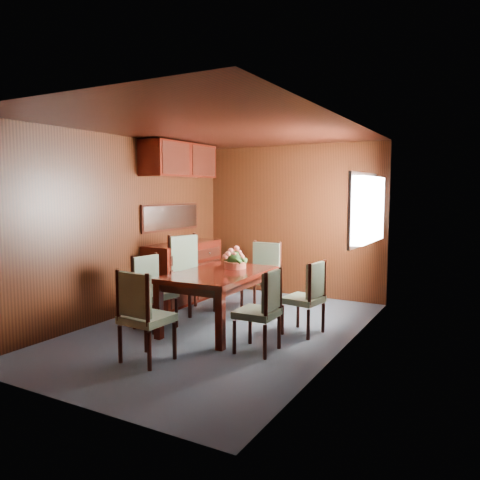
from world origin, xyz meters
The scene contains 11 objects.
ground centered at (0.00, 0.00, 0.00)m, with size 4.50×4.50×0.00m, color #353E49.
room_shell centered at (-0.10, 0.33, 1.63)m, with size 3.06×4.52×2.41m.
sideboard centered at (-1.25, 1.00, 0.45)m, with size 0.48×1.40×0.90m, color #360C06.
dining_table centered at (-0.04, 0.08, 0.60)m, with size 0.96×1.51×0.70m.
chair_left_near centered at (-0.80, -0.29, 0.50)m, with size 0.47×0.49×0.90m.
chair_left_far centered at (-0.86, 0.58, 0.60)m, with size 0.61×0.62×1.07m.
chair_right_near centered at (0.80, -0.44, 0.49)m, with size 0.41×0.43×0.88m.
chair_right_far centered at (0.99, 0.36, 0.49)m, with size 0.45×0.47×0.87m.
chair_head centered at (-0.09, -1.29, 0.51)m, with size 0.46×0.44×0.93m.
chair_foot centered at (0.01, 1.17, 0.53)m, with size 0.46×0.45×0.96m.
flower_centerpiece centered at (-0.02, 0.41, 0.84)m, with size 0.30×0.30×0.30m.
Camera 1 is at (2.89, -4.70, 1.68)m, focal length 35.00 mm.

